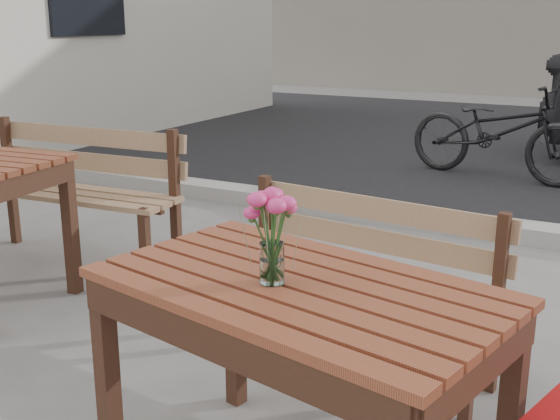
% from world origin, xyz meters
% --- Properties ---
extents(street, '(30.00, 8.12, 0.12)m').
position_xyz_m(street, '(0.00, 5.06, 0.03)').
color(street, black).
rests_on(street, ground).
extents(main_table, '(1.34, 0.95, 0.75)m').
position_xyz_m(main_table, '(0.12, -0.18, 0.63)').
color(main_table, '#5C2D18').
rests_on(main_table, ground).
extents(main_bench, '(1.31, 0.52, 0.79)m').
position_xyz_m(main_bench, '(-0.06, 0.81, 0.48)').
color(main_bench, '#91674B').
rests_on(main_bench, ground).
extents(main_vase, '(0.16, 0.16, 0.29)m').
position_xyz_m(main_vase, '(0.05, -0.23, 0.93)').
color(main_vase, white).
rests_on(main_vase, main_table).
extents(second_bench, '(1.46, 0.52, 0.89)m').
position_xyz_m(second_bench, '(-2.15, 1.27, 0.54)').
color(second_bench, '#91674B').
rests_on(second_bench, ground).
extents(bicycle, '(1.86, 0.97, 0.93)m').
position_xyz_m(bicycle, '(-0.31, 4.92, 0.46)').
color(bicycle, black).
rests_on(bicycle, ground).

